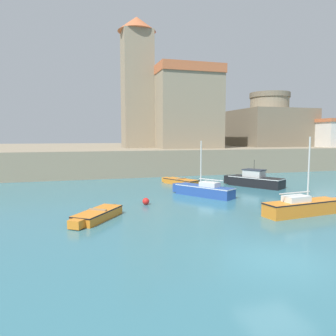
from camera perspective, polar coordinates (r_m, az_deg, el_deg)
The scene contains 11 objects.
ground_plane at distance 13.68m, azimuth 18.18°, elevation -15.05°, with size 200.00×200.00×0.00m, color teal.
quay_seawall at distance 56.82m, azimuth -8.86°, elevation 2.32°, with size 120.00×40.00×3.07m, color gray.
dinghy_orange_0 at distance 32.36m, azimuth 2.11°, elevation -2.31°, with size 2.89×4.30×0.60m.
dinghy_orange_2 at distance 19.20m, azimuth -12.30°, elevation -7.98°, with size 3.24×3.94×0.60m.
motorboat_black_3 at distance 31.86m, azimuth 14.81°, elevation -2.05°, with size 4.16×5.62×2.52m.
sailboat_blue_5 at distance 26.13m, azimuth 6.21°, elevation -3.81°, with size 3.80×5.14×4.38m.
sailboat_orange_8 at distance 21.57m, azimuth 22.52°, elevation -6.19°, with size 5.79×1.87×4.71m.
mooring_buoy at distance 22.84m, azimuth -3.88°, elevation -5.80°, with size 0.48×0.48×0.48m, color red.
church at distance 50.69m, azimuth 0.19°, elevation 10.78°, with size 13.40×17.99×18.03m.
fortress at distance 57.08m, azimuth 17.15°, elevation 7.10°, with size 11.15×11.15×8.67m.
harbor_shed_near_wharf at distance 57.45m, azimuth 27.06°, elevation 5.47°, with size 7.38×6.29×4.23m.
Camera 1 is at (-7.37, -10.49, 4.77)m, focal length 35.00 mm.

